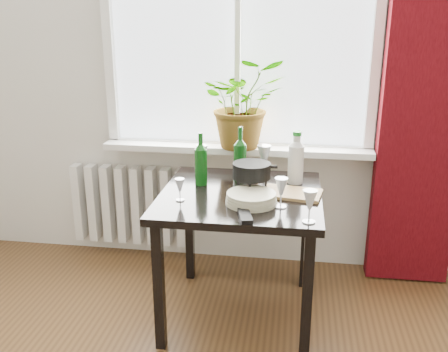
# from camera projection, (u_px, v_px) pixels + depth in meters

# --- Properties ---
(window) EXTENTS (1.72, 0.08, 1.62)m
(window) POSITION_uv_depth(u_px,v_px,m) (238.00, 22.00, 3.04)
(window) COLOR white
(window) RESTS_ON ground
(windowsill) EXTENTS (1.72, 0.20, 0.04)m
(windowsill) POSITION_uv_depth(u_px,v_px,m) (236.00, 148.00, 3.21)
(windowsill) COLOR silver
(windowsill) RESTS_ON ground
(curtain) EXTENTS (0.50, 0.12, 2.56)m
(curtain) POSITION_uv_depth(u_px,v_px,m) (428.00, 78.00, 2.88)
(curtain) COLOR #3A0509
(curtain) RESTS_ON ground
(radiator) EXTENTS (0.80, 0.10, 0.55)m
(radiator) POSITION_uv_depth(u_px,v_px,m) (130.00, 205.00, 3.48)
(radiator) COLOR white
(radiator) RESTS_ON ground
(table) EXTENTS (0.85, 0.85, 0.74)m
(table) POSITION_uv_depth(u_px,v_px,m) (241.00, 209.00, 2.69)
(table) COLOR black
(table) RESTS_ON ground
(potted_plant) EXTENTS (0.60, 0.56, 0.56)m
(potted_plant) POSITION_uv_depth(u_px,v_px,m) (243.00, 103.00, 3.07)
(potted_plant) COLOR #257C21
(potted_plant) RESTS_ON windowsill
(wine_bottle_left) EXTENTS (0.09, 0.09, 0.30)m
(wine_bottle_left) POSITION_uv_depth(u_px,v_px,m) (201.00, 159.00, 2.75)
(wine_bottle_left) COLOR #0D4310
(wine_bottle_left) RESTS_ON table
(wine_bottle_right) EXTENTS (0.07, 0.07, 0.31)m
(wine_bottle_right) POSITION_uv_depth(u_px,v_px,m) (240.00, 154.00, 2.82)
(wine_bottle_right) COLOR #0C420F
(wine_bottle_right) RESTS_ON table
(bottle_amber) EXTENTS (0.08, 0.08, 0.25)m
(bottle_amber) POSITION_uv_depth(u_px,v_px,m) (240.00, 153.00, 2.95)
(bottle_amber) COLOR maroon
(bottle_amber) RESTS_ON table
(cleaning_bottle) EXTENTS (0.11, 0.11, 0.30)m
(cleaning_bottle) POSITION_uv_depth(u_px,v_px,m) (296.00, 157.00, 2.77)
(cleaning_bottle) COLOR silver
(cleaning_bottle) RESTS_ON table
(wineglass_front_right) EXTENTS (0.09, 0.09, 0.15)m
(wineglass_front_right) POSITION_uv_depth(u_px,v_px,m) (281.00, 192.00, 2.44)
(wineglass_front_right) COLOR silver
(wineglass_front_right) RESTS_ON table
(wineglass_far_right) EXTENTS (0.09, 0.09, 0.16)m
(wineglass_far_right) POSITION_uv_depth(u_px,v_px,m) (310.00, 206.00, 2.26)
(wineglass_far_right) COLOR silver
(wineglass_far_right) RESTS_ON table
(wineglass_back_center) EXTENTS (0.11, 0.11, 0.20)m
(wineglass_back_center) POSITION_uv_depth(u_px,v_px,m) (264.00, 161.00, 2.89)
(wineglass_back_center) COLOR silver
(wineglass_back_center) RESTS_ON table
(wineglass_back_left) EXTENTS (0.09, 0.09, 0.18)m
(wineglass_back_left) POSITION_uv_depth(u_px,v_px,m) (202.00, 159.00, 2.97)
(wineglass_back_left) COLOR silver
(wineglass_back_left) RESTS_ON table
(wineglass_front_left) EXTENTS (0.06, 0.06, 0.12)m
(wineglass_front_left) POSITION_uv_depth(u_px,v_px,m) (180.00, 190.00, 2.53)
(wineglass_front_left) COLOR white
(wineglass_front_left) RESTS_ON table
(plate_stack) EXTENTS (0.33, 0.33, 0.06)m
(plate_stack) POSITION_uv_depth(u_px,v_px,m) (251.00, 198.00, 2.50)
(plate_stack) COLOR beige
(plate_stack) RESTS_ON table
(fondue_pot) EXTENTS (0.28, 0.26, 0.16)m
(fondue_pot) POSITION_uv_depth(u_px,v_px,m) (251.00, 177.00, 2.66)
(fondue_pot) COLOR black
(fondue_pot) RESTS_ON table
(tv_remote) EXTENTS (0.10, 0.19, 0.02)m
(tv_remote) POSITION_uv_depth(u_px,v_px,m) (245.00, 215.00, 2.34)
(tv_remote) COLOR black
(tv_remote) RESTS_ON table
(cutting_board) EXTENTS (0.33, 0.24, 0.02)m
(cutting_board) POSITION_uv_depth(u_px,v_px,m) (292.00, 193.00, 2.63)
(cutting_board) COLOR #A17D48
(cutting_board) RESTS_ON table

